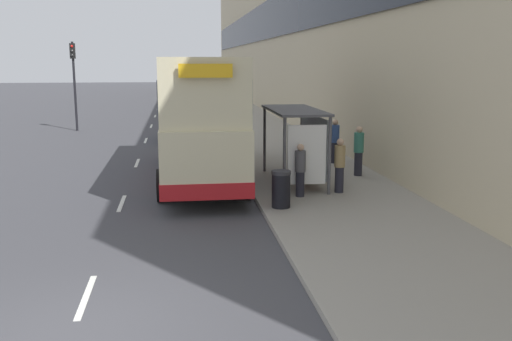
% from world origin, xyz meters
% --- Properties ---
extents(ground_plane, '(220.00, 220.00, 0.00)m').
position_xyz_m(ground_plane, '(0.00, 0.00, 0.00)').
color(ground_plane, '#424247').
extents(pavement, '(5.00, 93.00, 0.14)m').
position_xyz_m(pavement, '(6.50, 38.50, 0.07)').
color(pavement, gray).
rests_on(pavement, ground_plane).
extents(terrace_facade, '(3.10, 93.00, 16.45)m').
position_xyz_m(terrace_facade, '(10.49, 38.50, 8.22)').
color(terrace_facade, '#C6B793').
rests_on(terrace_facade, ground_plane).
extents(lane_mark_0, '(0.12, 2.00, 0.01)m').
position_xyz_m(lane_mark_0, '(0.00, 1.44, 0.01)').
color(lane_mark_0, silver).
rests_on(lane_mark_0, ground_plane).
extents(lane_mark_1, '(0.12, 2.00, 0.01)m').
position_xyz_m(lane_mark_1, '(0.00, 8.39, 0.01)').
color(lane_mark_1, silver).
rests_on(lane_mark_1, ground_plane).
extents(lane_mark_2, '(0.12, 2.00, 0.01)m').
position_xyz_m(lane_mark_2, '(0.00, 15.34, 0.01)').
color(lane_mark_2, silver).
rests_on(lane_mark_2, ground_plane).
extents(lane_mark_3, '(0.12, 2.00, 0.01)m').
position_xyz_m(lane_mark_3, '(0.00, 22.29, 0.01)').
color(lane_mark_3, silver).
rests_on(lane_mark_3, ground_plane).
extents(lane_mark_4, '(0.12, 2.00, 0.01)m').
position_xyz_m(lane_mark_4, '(0.00, 29.24, 0.01)').
color(lane_mark_4, silver).
rests_on(lane_mark_4, ground_plane).
extents(lane_mark_5, '(0.12, 2.00, 0.01)m').
position_xyz_m(lane_mark_5, '(0.00, 36.19, 0.01)').
color(lane_mark_5, silver).
rests_on(lane_mark_5, ground_plane).
extents(lane_mark_6, '(0.12, 2.00, 0.01)m').
position_xyz_m(lane_mark_6, '(0.00, 43.13, 0.01)').
color(lane_mark_6, silver).
rests_on(lane_mark_6, ground_plane).
extents(lane_mark_7, '(0.12, 2.00, 0.01)m').
position_xyz_m(lane_mark_7, '(0.00, 50.08, 0.01)').
color(lane_mark_7, silver).
rests_on(lane_mark_7, ground_plane).
extents(lane_mark_8, '(0.12, 2.00, 0.01)m').
position_xyz_m(lane_mark_8, '(0.00, 57.03, 0.01)').
color(lane_mark_8, silver).
rests_on(lane_mark_8, ground_plane).
extents(bus_shelter, '(1.60, 4.20, 2.48)m').
position_xyz_m(bus_shelter, '(5.77, 9.79, 1.88)').
color(bus_shelter, '#4C4C51').
rests_on(bus_shelter, ground_plane).
extents(double_decker_bus_near, '(2.85, 10.88, 4.30)m').
position_xyz_m(double_decker_bus_near, '(2.47, 11.83, 2.28)').
color(double_decker_bus_near, beige).
rests_on(double_decker_bus_near, ground_plane).
extents(car_0, '(2.10, 4.33, 1.85)m').
position_xyz_m(car_0, '(3.17, 31.46, 0.90)').
color(car_0, '#4C5156').
rests_on(car_0, ground_plane).
extents(car_1, '(2.01, 4.39, 1.82)m').
position_xyz_m(car_1, '(2.56, 41.15, 0.90)').
color(car_1, navy).
rests_on(car_1, ground_plane).
extents(car_2, '(2.02, 4.35, 1.71)m').
position_xyz_m(car_2, '(1.84, 22.25, 0.85)').
color(car_2, '#4C5156').
rests_on(car_2, ground_plane).
extents(car_3, '(1.92, 3.80, 1.73)m').
position_xyz_m(car_3, '(2.56, 62.64, 0.85)').
color(car_3, silver).
rests_on(car_3, ground_plane).
extents(pedestrian_at_shelter, '(0.34, 0.34, 1.71)m').
position_xyz_m(pedestrian_at_shelter, '(6.69, 8.35, 1.01)').
color(pedestrian_at_shelter, '#23232D').
rests_on(pedestrian_at_shelter, ground_plane).
extents(pedestrian_1, '(0.32, 0.32, 1.62)m').
position_xyz_m(pedestrian_1, '(5.36, 7.98, 0.97)').
color(pedestrian_1, '#23232D').
rests_on(pedestrian_1, ground_plane).
extents(pedestrian_2, '(0.35, 0.35, 1.76)m').
position_xyz_m(pedestrian_2, '(7.97, 13.47, 1.04)').
color(pedestrian_2, '#23232D').
rests_on(pedestrian_2, ground_plane).
extents(pedestrian_3, '(0.35, 0.35, 1.78)m').
position_xyz_m(pedestrian_3, '(8.12, 10.88, 1.05)').
color(pedestrian_3, '#23232D').
rests_on(pedestrian_3, ground_plane).
extents(pedestrian_4, '(0.32, 0.32, 1.63)m').
position_xyz_m(pedestrian_4, '(7.64, 14.40, 0.97)').
color(pedestrian_4, '#23232D').
rests_on(pedestrian_4, ground_plane).
extents(litter_bin, '(0.55, 0.55, 1.05)m').
position_xyz_m(litter_bin, '(4.55, 6.77, 0.67)').
color(litter_bin, black).
rests_on(litter_bin, ground_plane).
extents(traffic_light_far_kerb, '(0.30, 0.32, 5.34)m').
position_xyz_m(traffic_light_far_kerb, '(-4.40, 27.38, 3.57)').
color(traffic_light_far_kerb, black).
rests_on(traffic_light_far_kerb, ground_plane).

